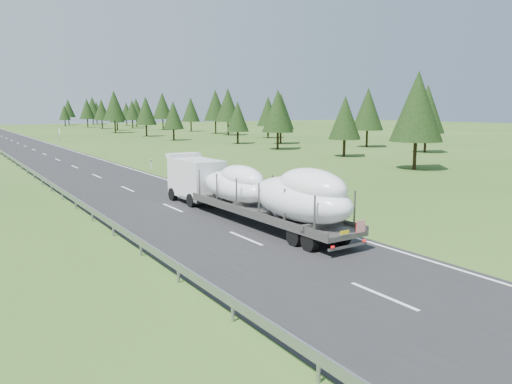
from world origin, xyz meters
TOP-DOWN VIEW (x-y plane):
  - ground at (0.00, 0.00)m, footprint 400.00×400.00m
  - road_surface at (0.00, 100.00)m, footprint 10.00×400.00m
  - marker_posts at (6.50, 155.00)m, footprint 0.13×350.08m
  - highway_sign at (7.20, 80.00)m, footprint 0.08×0.90m
  - tree_line_right at (39.55, 86.99)m, footprint 26.60×242.95m
  - boat_truck at (2.15, 2.71)m, footprint 2.92×17.32m

SIDE VIEW (x-z plane):
  - ground at x=0.00m, z-range 0.00..0.00m
  - road_surface at x=0.00m, z-range 0.00..0.02m
  - marker_posts at x=6.50m, z-range 0.04..1.04m
  - highway_sign at x=7.20m, z-range 0.51..3.11m
  - boat_truck at x=2.15m, z-range 0.13..3.69m
  - tree_line_right at x=39.55m, z-range 0.72..11.84m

